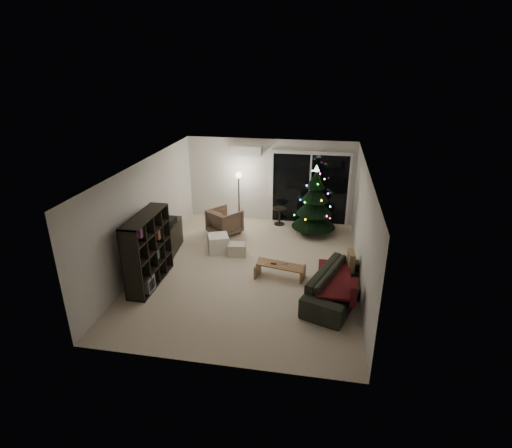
% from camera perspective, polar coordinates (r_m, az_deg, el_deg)
% --- Properties ---
extents(room, '(6.50, 7.51, 2.60)m').
position_cam_1_polar(room, '(10.41, 3.08, 2.17)').
color(room, beige).
rests_on(room, ground).
extents(bookshelf, '(0.82, 1.66, 1.61)m').
position_cam_1_polar(bookshelf, '(9.05, -16.31, -3.48)').
color(bookshelf, black).
rests_on(bookshelf, floor).
extents(media_cabinet, '(0.56, 1.24, 0.75)m').
position_cam_1_polar(media_cabinet, '(10.51, -12.43, -1.93)').
color(media_cabinet, black).
rests_on(media_cabinet, floor).
extents(stereo, '(0.38, 0.45, 0.16)m').
position_cam_1_polar(stereo, '(10.34, -12.64, 0.37)').
color(stereo, black).
rests_on(stereo, media_cabinet).
extents(armchair, '(1.10, 1.11, 0.73)m').
position_cam_1_polar(armchair, '(11.34, -4.47, 0.35)').
color(armchair, brown).
rests_on(armchair, floor).
extents(ottoman, '(0.66, 0.66, 0.45)m').
position_cam_1_polar(ottoman, '(10.36, -5.41, -2.77)').
color(ottoman, silver).
rests_on(ottoman, floor).
extents(cardboard_box_a, '(0.40, 0.32, 0.27)m').
position_cam_1_polar(cardboard_box_a, '(10.74, -5.39, -2.34)').
color(cardboard_box_a, beige).
rests_on(cardboard_box_a, floor).
extents(cardboard_box_b, '(0.48, 0.39, 0.31)m').
position_cam_1_polar(cardboard_box_b, '(10.15, -2.73, -3.68)').
color(cardboard_box_b, beige).
rests_on(cardboard_box_b, floor).
extents(side_table, '(0.47, 0.47, 0.53)m').
position_cam_1_polar(side_table, '(12.00, 3.38, 1.13)').
color(side_table, black).
rests_on(side_table, floor).
extents(floor_lamp, '(0.25, 0.25, 1.55)m').
position_cam_1_polar(floor_lamp, '(11.82, -2.46, 3.47)').
color(floor_lamp, black).
rests_on(floor_lamp, floor).
extents(sofa, '(1.54, 2.32, 0.63)m').
position_cam_1_polar(sofa, '(8.50, 11.74, -8.54)').
color(sofa, black).
rests_on(sofa, floor).
extents(sofa_throw, '(0.67, 1.56, 0.05)m').
position_cam_1_polar(sofa_throw, '(8.42, 11.13, -7.67)').
color(sofa_throw, '#40080E').
rests_on(sofa_throw, sofa).
extents(cushion_a, '(0.16, 0.42, 0.42)m').
position_cam_1_polar(cushion_a, '(8.96, 13.41, -5.10)').
color(cushion_a, '#A68551').
rests_on(cushion_a, sofa).
extents(cushion_b, '(0.15, 0.42, 0.42)m').
position_cam_1_polar(cushion_b, '(7.83, 13.80, -9.46)').
color(cushion_b, '#40080E').
rests_on(cushion_b, sofa).
extents(coffee_table, '(1.15, 0.60, 0.35)m').
position_cam_1_polar(coffee_table, '(9.13, 3.45, -6.76)').
color(coffee_table, '#967749').
rests_on(coffee_table, floor).
extents(remote_a, '(0.14, 0.04, 0.02)m').
position_cam_1_polar(remote_a, '(9.06, 2.53, -5.68)').
color(remote_a, black).
rests_on(remote_a, coffee_table).
extents(remote_b, '(0.13, 0.08, 0.02)m').
position_cam_1_polar(remote_b, '(9.07, 4.15, -5.65)').
color(remote_b, slate).
rests_on(remote_b, coffee_table).
extents(christmas_tree, '(1.49, 1.49, 2.01)m').
position_cam_1_polar(christmas_tree, '(11.19, 8.39, 3.35)').
color(christmas_tree, black).
rests_on(christmas_tree, floor).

